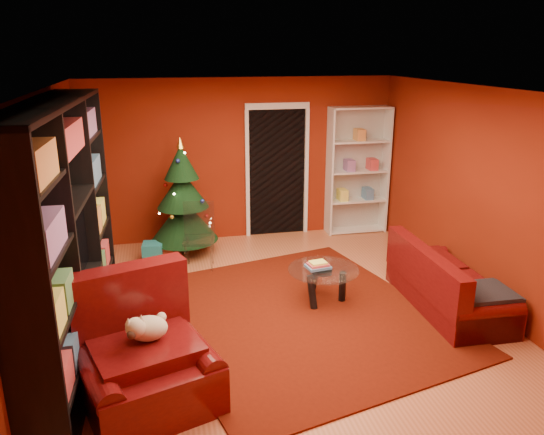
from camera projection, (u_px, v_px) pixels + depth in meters
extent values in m
cube|color=#AC5A36|center=(279.00, 312.00, 6.42)|extent=(5.00, 5.50, 0.05)
cube|color=silver|center=(280.00, 87.00, 5.61)|extent=(5.00, 5.50, 0.05)
cube|color=maroon|center=(241.00, 160.00, 8.60)|extent=(5.00, 0.05, 2.60)
cube|color=maroon|center=(43.00, 222.00, 5.50)|extent=(0.05, 5.50, 2.60)
cube|color=maroon|center=(479.00, 194.00, 6.53)|extent=(0.05, 5.50, 2.60)
cube|color=#521206|center=(299.00, 315.00, 6.26)|extent=(3.76, 4.13, 0.02)
cube|color=#166E7A|center=(153.00, 252.00, 7.83)|extent=(0.32, 0.32, 0.29)
cube|color=maroon|center=(166.00, 253.00, 7.92)|extent=(0.23, 0.23, 0.21)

